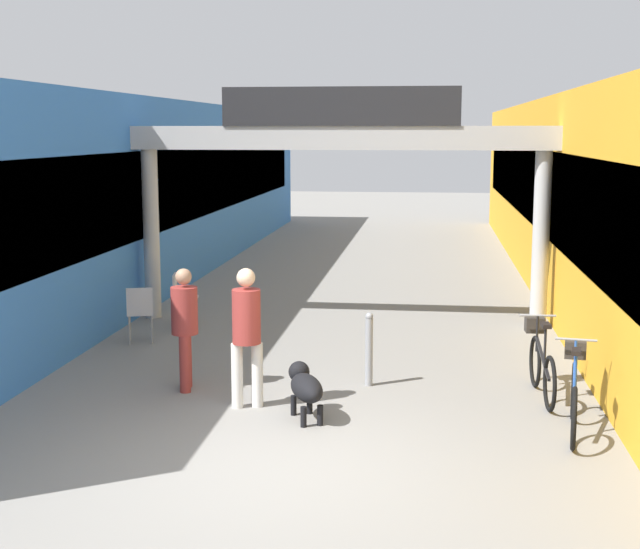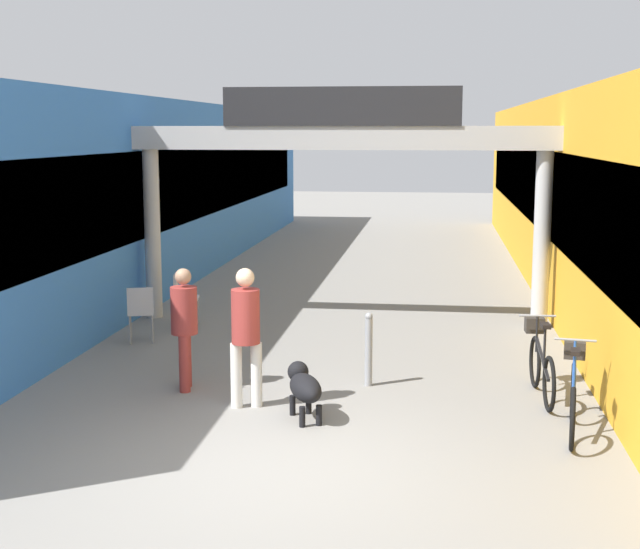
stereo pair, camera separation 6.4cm
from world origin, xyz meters
name	(u,v)px [view 1 (the left image)]	position (x,y,z in m)	size (l,w,h in m)	color
ground_plane	(271,466)	(0.00, 0.00, 0.00)	(80.00, 80.00, 0.00)	gray
storefront_left	(134,191)	(-5.09, 11.00, 1.96)	(3.00, 26.00, 3.91)	blue
storefront_right	(603,195)	(5.09, 11.00, 1.96)	(3.00, 26.00, 3.91)	gold
arcade_sign_gateway	(341,157)	(0.00, 6.75, 2.84)	(7.40, 0.47, 4.00)	#B2B2B2
pedestrian_with_dog	(247,328)	(-0.62, 1.86, 0.97)	(0.42, 0.42, 1.69)	silver
pedestrian_companion	(185,322)	(-1.56, 2.48, 0.89)	(0.40, 0.40, 1.57)	#99332D
dog_on_leash	(305,386)	(0.12, 1.51, 0.39)	(0.59, 0.87, 0.61)	black
bicycle_blue_nearest	(574,392)	(3.13, 1.47, 0.44)	(0.46, 1.68, 0.98)	black
bicycle_black_second	(541,362)	(2.92, 2.76, 0.44)	(0.46, 1.69, 0.98)	black
bollard_post_metal	(369,349)	(0.76, 2.95, 0.49)	(0.10, 0.10, 0.97)	gray
cafe_chair_aluminium_nearer	(140,309)	(-2.95, 4.87, 0.54)	(0.50, 0.50, 0.89)	gray
cafe_chair_aluminium_farther	(181,294)	(-2.67, 6.19, 0.54)	(0.47, 0.47, 0.89)	gray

